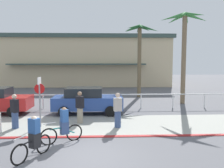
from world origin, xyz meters
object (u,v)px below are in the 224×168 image
at_px(stop_sign_bike_lane, 40,95).
at_px(pedestrian_1, 15,113).
at_px(pedestrian_0, 80,109).
at_px(pedestrian_2, 118,111).
at_px(car_blue_2, 87,100).
at_px(palm_tree_2, 139,41).
at_px(cyclist_teal_1, 63,126).
at_px(cyclist_black_0, 34,138).
at_px(palm_tree_3, 184,37).

distance_m(stop_sign_bike_lane, pedestrian_1, 1.49).
relative_size(pedestrian_0, pedestrian_2, 0.98).
distance_m(stop_sign_bike_lane, car_blue_2, 3.77).
height_order(palm_tree_2, car_blue_2, palm_tree_2).
bearing_deg(pedestrian_2, pedestrian_1, 179.58).
height_order(palm_tree_2, cyclist_teal_1, palm_tree_2).
relative_size(palm_tree_2, pedestrian_0, 3.87).
distance_m(palm_tree_2, cyclist_black_0, 15.59).
bearing_deg(cyclist_black_0, pedestrian_1, 118.48).
distance_m(car_blue_2, cyclist_black_0, 6.97).
height_order(palm_tree_3, pedestrian_2, palm_tree_3).
xyz_separation_m(palm_tree_2, cyclist_teal_1, (-5.08, -12.18, -4.51)).
height_order(palm_tree_3, cyclist_teal_1, palm_tree_3).
relative_size(palm_tree_3, cyclist_black_0, 4.45).
height_order(stop_sign_bike_lane, cyclist_black_0, stop_sign_bike_lane).
relative_size(cyclist_black_0, pedestrian_0, 0.93).
bearing_deg(stop_sign_bike_lane, cyclist_teal_1, -56.29).
distance_m(cyclist_teal_1, pedestrian_2, 3.16).
bearing_deg(cyclist_teal_1, palm_tree_3, 47.31).
height_order(palm_tree_2, cyclist_black_0, palm_tree_2).
bearing_deg(pedestrian_1, car_blue_2, 43.40).
bearing_deg(car_blue_2, pedestrian_1, -136.60).
relative_size(cyclist_teal_1, pedestrian_1, 0.94).
relative_size(car_blue_2, pedestrian_0, 2.53).
xyz_separation_m(palm_tree_3, cyclist_teal_1, (-8.04, -8.72, -4.57)).
bearing_deg(stop_sign_bike_lane, palm_tree_2, 56.02).
height_order(cyclist_teal_1, pedestrian_0, pedestrian_0).
xyz_separation_m(palm_tree_3, car_blue_2, (-7.40, -3.44, -4.39)).
bearing_deg(palm_tree_2, cyclist_black_0, -113.14).
xyz_separation_m(palm_tree_3, pedestrian_2, (-5.64, -6.68, -4.43)).
distance_m(car_blue_2, pedestrian_0, 2.31).
bearing_deg(pedestrian_1, pedestrian_2, -0.42).
xyz_separation_m(cyclist_black_0, pedestrian_0, (1.19, 4.52, 0.11)).
bearing_deg(pedestrian_2, pedestrian_0, 154.77).
bearing_deg(pedestrian_2, palm_tree_3, 49.80).
relative_size(stop_sign_bike_lane, pedestrian_1, 1.47).
height_order(cyclist_black_0, pedestrian_1, pedestrian_1).
distance_m(palm_tree_3, car_blue_2, 9.27).
xyz_separation_m(stop_sign_bike_lane, pedestrian_0, (1.96, 0.65, -0.87)).
relative_size(palm_tree_3, pedestrian_2, 4.02).
height_order(palm_tree_2, pedestrian_0, palm_tree_2).
xyz_separation_m(cyclist_teal_1, pedestrian_2, (2.40, 2.04, 0.14)).
height_order(stop_sign_bike_lane, car_blue_2, stop_sign_bike_lane).
bearing_deg(pedestrian_0, pedestrian_1, -164.01).
bearing_deg(palm_tree_2, stop_sign_bike_lane, -123.98).
distance_m(car_blue_2, pedestrian_1, 4.66).
bearing_deg(pedestrian_0, palm_tree_3, 36.91).
xyz_separation_m(car_blue_2, cyclist_black_0, (-1.42, -6.82, -0.18)).
xyz_separation_m(car_blue_2, pedestrian_1, (-3.38, -3.20, -0.06)).
distance_m(palm_tree_3, pedestrian_1, 13.42).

